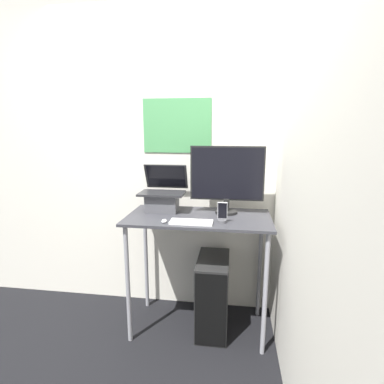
% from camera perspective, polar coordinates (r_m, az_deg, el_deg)
% --- Properties ---
extents(ground_plane, '(12.00, 12.00, 0.00)m').
position_cam_1_polar(ground_plane, '(2.40, 0.26, -27.97)').
color(ground_plane, black).
extents(wall_back, '(6.00, 0.06, 2.60)m').
position_cam_1_polar(wall_back, '(2.48, 2.26, 6.35)').
color(wall_back, silver).
rests_on(wall_back, ground_plane).
extents(wall_side_right, '(0.05, 6.00, 2.60)m').
position_cam_1_polar(wall_side_right, '(1.88, 19.14, 3.93)').
color(wall_side_right, silver).
rests_on(wall_side_right, ground_plane).
extents(desk, '(1.05, 0.54, 0.91)m').
position_cam_1_polar(desk, '(2.24, 1.23, -7.54)').
color(desk, '#333338').
rests_on(desk, ground_plane).
extents(laptop, '(0.34, 0.31, 0.35)m').
position_cam_1_polar(laptop, '(2.34, -5.61, -1.08)').
color(laptop, '#4C4C51').
rests_on(laptop, desk).
extents(monitor, '(0.55, 0.17, 0.51)m').
position_cam_1_polar(monitor, '(2.24, 6.67, 2.54)').
color(monitor, black).
rests_on(monitor, desk).
extents(keyboard, '(0.29, 0.12, 0.02)m').
position_cam_1_polar(keyboard, '(2.04, -0.13, -5.71)').
color(keyboard, white).
rests_on(keyboard, desk).
extents(mouse, '(0.03, 0.05, 0.02)m').
position_cam_1_polar(mouse, '(2.06, -5.34, -5.53)').
color(mouse, white).
rests_on(mouse, desk).
extents(cell_phone, '(0.07, 0.06, 0.14)m').
position_cam_1_polar(cell_phone, '(2.05, 5.79, -4.56)').
color(cell_phone, '#4C4C51').
rests_on(cell_phone, desk).
extents(computer_tower, '(0.23, 0.44, 0.59)m').
position_cam_1_polar(computer_tower, '(2.44, 3.96, -18.86)').
color(computer_tower, black).
rests_on(computer_tower, ground_plane).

